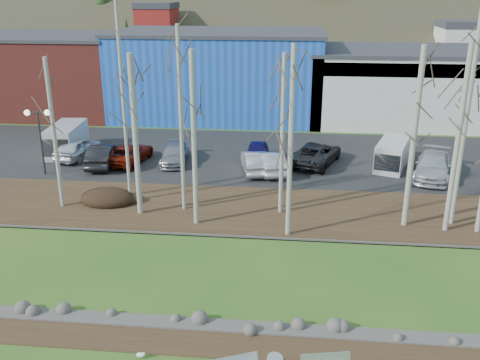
# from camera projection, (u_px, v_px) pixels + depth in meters

# --- Properties ---
(dirt_strip) EXTENTS (80.00, 1.80, 0.03)m
(dirt_strip) POSITION_uv_depth(u_px,v_px,m) (243.00, 344.00, 19.64)
(dirt_strip) COLOR #382616
(dirt_strip) RESTS_ON ground
(near_bank_rocks) EXTENTS (80.00, 0.80, 0.50)m
(near_bank_rocks) POSITION_uv_depth(u_px,v_px,m) (246.00, 328.00, 20.58)
(near_bank_rocks) COLOR #47423D
(near_bank_rocks) RESTS_ON ground
(river) EXTENTS (80.00, 8.00, 0.90)m
(river) POSITION_uv_depth(u_px,v_px,m) (254.00, 274.00, 24.41)
(river) COLOR black
(river) RESTS_ON ground
(far_bank_rocks) EXTENTS (80.00, 0.80, 0.46)m
(far_bank_rocks) POSITION_uv_depth(u_px,v_px,m) (260.00, 235.00, 28.24)
(far_bank_rocks) COLOR #47423D
(far_bank_rocks) RESTS_ON ground
(far_bank) EXTENTS (80.00, 7.00, 0.15)m
(far_bank) POSITION_uv_depth(u_px,v_px,m) (264.00, 210.00, 31.21)
(far_bank) COLOR #382616
(far_bank) RESTS_ON ground
(parking_lot) EXTENTS (80.00, 14.00, 0.14)m
(parking_lot) POSITION_uv_depth(u_px,v_px,m) (272.00, 156.00, 41.02)
(parking_lot) COLOR black
(parking_lot) RESTS_ON ground
(building_brick) EXTENTS (16.32, 12.24, 7.80)m
(building_brick) POSITION_uv_depth(u_px,v_px,m) (47.00, 73.00, 55.12)
(building_brick) COLOR brown
(building_brick) RESTS_ON ground
(building_blue) EXTENTS (20.40, 12.24, 8.30)m
(building_blue) POSITION_uv_depth(u_px,v_px,m) (220.00, 74.00, 53.28)
(building_blue) COLOR #134BB0
(building_blue) RESTS_ON ground
(building_white) EXTENTS (18.36, 12.24, 6.80)m
(building_white) POSITION_uv_depth(u_px,v_px,m) (403.00, 84.00, 51.78)
(building_white) COLOR beige
(building_white) RESTS_ON ground
(seagull) EXTENTS (0.38, 0.18, 0.27)m
(seagull) POSITION_uv_depth(u_px,v_px,m) (141.00, 355.00, 18.87)
(seagull) COLOR gold
(seagull) RESTS_ON ground
(dirt_mound) EXTENTS (3.27, 2.31, 0.64)m
(dirt_mound) POSITION_uv_depth(u_px,v_px,m) (108.00, 197.00, 32.05)
(dirt_mound) COLOR black
(dirt_mound) RESTS_ON far_bank
(birch_0) EXTENTS (0.24, 0.24, 8.68)m
(birch_0) POSITION_uv_depth(u_px,v_px,m) (54.00, 135.00, 30.19)
(birch_0) COLOR #B4ACA1
(birch_0) RESTS_ON far_bank
(birch_1) EXTENTS (0.19, 0.19, 11.81)m
(birch_1) POSITION_uv_depth(u_px,v_px,m) (123.00, 104.00, 30.39)
(birch_1) COLOR #B4ACA1
(birch_1) RESTS_ON far_bank
(birch_2) EXTENTS (0.30, 0.30, 9.01)m
(birch_2) POSITION_uv_depth(u_px,v_px,m) (135.00, 137.00, 29.14)
(birch_2) COLOR #B4ACA1
(birch_2) RESTS_ON far_bank
(birch_3) EXTENTS (0.21, 0.21, 10.42)m
(birch_3) POSITION_uv_depth(u_px,v_px,m) (181.00, 122.00, 29.46)
(birch_3) COLOR #B4ACA1
(birch_3) RESTS_ON far_bank
(birch_4) EXTENTS (0.27, 0.27, 9.36)m
(birch_4) POSITION_uv_depth(u_px,v_px,m) (194.00, 141.00, 27.79)
(birch_4) COLOR #B4ACA1
(birch_4) RESTS_ON far_bank
(birch_5) EXTENTS (0.23, 0.23, 9.02)m
(birch_5) POSITION_uv_depth(u_px,v_px,m) (282.00, 136.00, 29.26)
(birch_5) COLOR #B4ACA1
(birch_5) RESTS_ON far_bank
(birch_6) EXTENTS (0.23, 0.23, 9.80)m
(birch_6) POSITION_uv_depth(u_px,v_px,m) (290.00, 144.00, 26.37)
(birch_6) COLOR #B4ACA1
(birch_6) RESTS_ON far_bank
(birch_7) EXTENTS (0.30, 0.30, 9.59)m
(birch_7) POSITION_uv_depth(u_px,v_px,m) (414.00, 140.00, 27.52)
(birch_7) COLOR #B4ACA1
(birch_7) RESTS_ON far_bank
(birch_8) EXTENTS (0.27, 0.27, 9.91)m
(birch_8) POSITION_uv_depth(u_px,v_px,m) (458.00, 140.00, 26.85)
(birch_8) COLOR #B4ACA1
(birch_8) RESTS_ON far_bank
(birch_9) EXTENTS (0.24, 0.24, 12.79)m
(birch_9) POSITION_uv_depth(u_px,v_px,m) (468.00, 108.00, 27.15)
(birch_9) COLOR #B4ACA1
(birch_9) RESTS_ON far_bank
(birch_11) EXTENTS (0.23, 0.23, 9.80)m
(birch_11) POSITION_uv_depth(u_px,v_px,m) (291.00, 144.00, 26.37)
(birch_11) COLOR #B4ACA1
(birch_11) RESTS_ON far_bank
(street_lamp) EXTENTS (1.72, 0.59, 4.54)m
(street_lamp) POSITION_uv_depth(u_px,v_px,m) (39.00, 124.00, 35.73)
(street_lamp) COLOR #262628
(street_lamp) RESTS_ON parking_lot
(car_0) EXTENTS (2.61, 4.87, 1.57)m
(car_0) POSITION_uv_depth(u_px,v_px,m) (78.00, 148.00, 40.21)
(car_0) COLOR silver
(car_0) RESTS_ON parking_lot
(car_1) EXTENTS (2.25, 4.94, 1.57)m
(car_1) POSITION_uv_depth(u_px,v_px,m) (103.00, 155.00, 38.53)
(car_1) COLOR black
(car_1) RESTS_ON parking_lot
(car_2) EXTENTS (2.95, 5.22, 1.38)m
(car_2) POSITION_uv_depth(u_px,v_px,m) (129.00, 153.00, 39.24)
(car_2) COLOR maroon
(car_2) RESTS_ON parking_lot
(car_3) EXTENTS (2.34, 4.71, 1.32)m
(car_3) POSITION_uv_depth(u_px,v_px,m) (175.00, 154.00, 39.20)
(car_3) COLOR gray
(car_3) RESTS_ON parking_lot
(car_4) EXTENTS (1.83, 4.09, 1.37)m
(car_4) POSITION_uv_depth(u_px,v_px,m) (258.00, 152.00, 39.53)
(car_4) COLOR #160F4E
(car_4) RESTS_ON parking_lot
(car_5) EXTENTS (2.41, 4.67, 1.46)m
(car_5) POSITION_uv_depth(u_px,v_px,m) (272.00, 162.00, 37.14)
(car_5) COLOR silver
(car_5) RESTS_ON parking_lot
(car_6) EXTENTS (4.35, 6.22, 1.58)m
(car_6) POSITION_uv_depth(u_px,v_px,m) (316.00, 153.00, 38.90)
(car_6) COLOR #242527
(car_6) RESTS_ON parking_lot
(car_7) EXTENTS (3.74, 5.94, 1.60)m
(car_7) POSITION_uv_depth(u_px,v_px,m) (433.00, 166.00, 36.13)
(car_7) COLOR silver
(car_7) RESTS_ON parking_lot
(car_8) EXTENTS (2.41, 4.67, 1.46)m
(car_8) POSITION_uv_depth(u_px,v_px,m) (255.00, 162.00, 37.26)
(car_8) COLOR silver
(car_8) RESTS_ON parking_lot
(van_white) EXTENTS (3.11, 4.75, 1.92)m
(van_white) POSITION_uv_depth(u_px,v_px,m) (392.00, 155.00, 37.93)
(van_white) COLOR white
(van_white) RESTS_ON parking_lot
(van_grey) EXTENTS (2.51, 5.14, 2.18)m
(van_grey) POSITION_uv_depth(u_px,v_px,m) (65.00, 140.00, 41.20)
(van_grey) COLOR silver
(van_grey) RESTS_ON parking_lot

